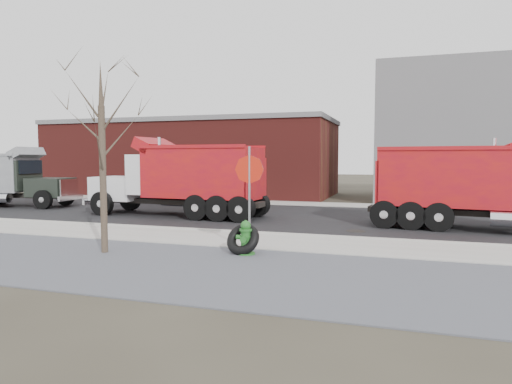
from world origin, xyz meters
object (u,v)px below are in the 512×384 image
(dump_truck_red_a, at_px, (477,184))
(dump_truck_red_b, at_px, (182,177))
(fire_hydrant, at_px, (246,239))
(dump_truck_grey, at_px, (4,177))
(stop_sign, at_px, (249,181))
(truck_tire, at_px, (243,239))

(dump_truck_red_a, height_order, dump_truck_red_b, dump_truck_red_b)
(fire_hydrant, distance_m, dump_truck_grey, 18.09)
(dump_truck_grey, bearing_deg, dump_truck_red_a, -9.63)
(dump_truck_red_b, bearing_deg, dump_truck_grey, -2.18)
(dump_truck_red_b, bearing_deg, stop_sign, 131.98)
(stop_sign, xyz_separation_m, dump_truck_grey, (-16.31, 7.28, -0.39))
(stop_sign, relative_size, dump_truck_red_b, 0.35)
(dump_truck_red_a, bearing_deg, truck_tire, -129.09)
(stop_sign, xyz_separation_m, dump_truck_red_b, (-5.28, 6.39, -0.22))
(fire_hydrant, distance_m, dump_truck_red_a, 9.32)
(dump_truck_grey, bearing_deg, stop_sign, -30.82)
(dump_truck_red_a, bearing_deg, dump_truck_red_b, -174.66)
(fire_hydrant, distance_m, dump_truck_red_b, 8.72)
(stop_sign, bearing_deg, dump_truck_red_b, 140.07)
(truck_tire, height_order, stop_sign, stop_sign)
(truck_tire, relative_size, dump_truck_red_b, 0.13)
(truck_tire, height_order, dump_truck_red_a, dump_truck_red_a)
(dump_truck_red_a, relative_size, dump_truck_red_b, 1.01)
(truck_tire, height_order, dump_truck_grey, dump_truck_grey)
(stop_sign, bearing_deg, dump_truck_grey, 166.45)
(fire_hydrant, xyz_separation_m, dump_truck_red_b, (-5.31, 6.79, 1.33))
(dump_truck_red_a, height_order, dump_truck_grey, dump_truck_red_a)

